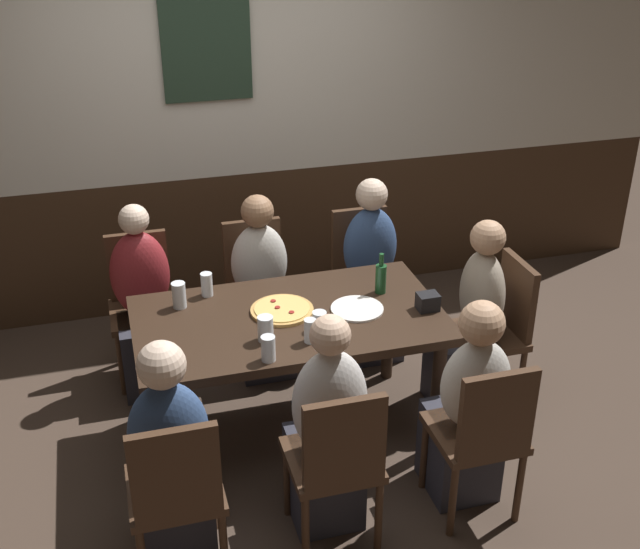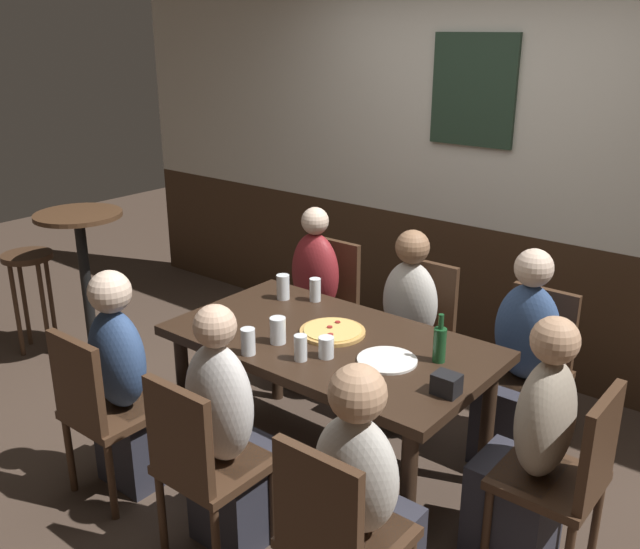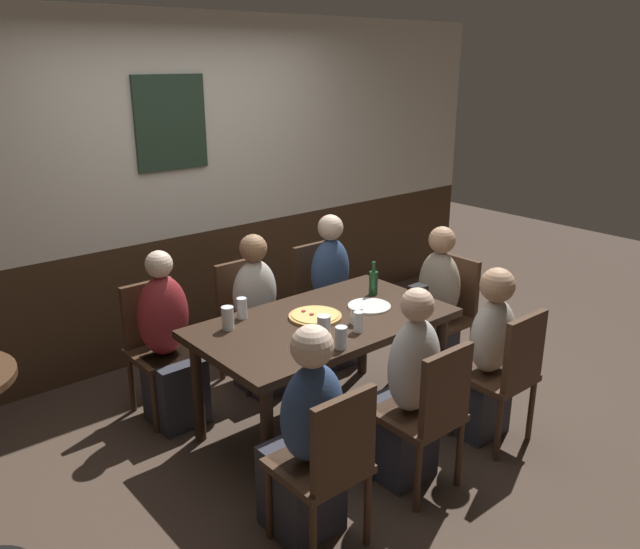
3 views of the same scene
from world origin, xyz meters
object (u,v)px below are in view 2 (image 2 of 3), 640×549
Objects in this scene: chair_left_near at (101,406)px; chair_left_far at (326,300)px; beer_bottle_green at (440,343)px; chair_right_near at (336,534)px; person_left_far at (311,310)px; person_right_near at (362,516)px; beer_glass_tall at (283,288)px; chair_head_east at (568,474)px; person_head_east at (529,462)px; tumbler_short at (315,291)px; person_left_near at (129,395)px; person_right_far at (519,374)px; bar_stool at (30,275)px; chair_mid_near at (201,460)px; pizza at (332,331)px; dining_table at (330,354)px; condiment_caddy at (446,384)px; chair_mid_far at (419,328)px; highball_clear at (326,349)px; tumbler_water at (248,343)px; beer_glass_half at (278,332)px; plate_white_large at (387,360)px; person_mid_near at (230,446)px; pint_glass_amber at (301,349)px; chair_right_far at (532,361)px.

chair_left_near and chair_left_far have the same top height.
chair_left_near is at bearing -141.82° from beer_bottle_green.
person_left_far is (-1.40, 1.56, -0.02)m from chair_right_near.
person_right_near is 7.87× the size of beer_glass_tall.
person_head_east is (-0.16, 0.00, -0.01)m from chair_head_east.
tumbler_short is (-1.07, 1.04, 0.32)m from person_right_near.
person_left_near is at bearing -100.28° from beer_glass_tall.
person_right_far is 3.32m from bar_stool.
person_head_east is (1.75, -0.86, -0.01)m from chair_left_far.
chair_head_east is at bearing 35.38° from chair_mid_near.
person_right_far reaches higher than person_left_far.
person_left_near is at bearing -132.07° from pizza.
beer_glass_tall is at bearing 172.88° from beer_bottle_green.
person_left_near reaches higher than dining_table.
person_left_far reaches higher than condiment_caddy.
condiment_caddy is (0.72, -0.99, 0.29)m from chair_mid_far.
chair_left_far is at bearing 122.43° from tumbler_short.
highball_clear is (-0.59, 0.52, 0.31)m from person_right_near.
person_right_near is at bearing -126.23° from chair_head_east.
chair_mid_far is 8.79× the size of highball_clear.
person_head_east is (1.05, 0.86, -0.01)m from chair_mid_near.
tumbler_water is at bearing -165.03° from chair_head_east.
person_right_far is 0.69m from beer_bottle_green.
dining_table is 1.81× the size of chair_left_near.
beer_glass_half is 0.47× the size of plate_white_large.
chair_left_far is 0.77× the size of person_head_east.
chair_mid_near is 0.76× the size of person_mid_near.
beer_bottle_green is (0.50, 0.39, 0.03)m from pint_glass_amber.
chair_head_east is (1.21, -0.86, 0.00)m from chair_mid_far.
chair_mid_far is 0.77× the size of person_left_near.
person_head_east reaches higher than plate_white_large.
person_head_east is 3.47× the size of pizza.
person_right_near is (1.40, -1.56, -0.02)m from chair_left_far.
condiment_caddy is (1.42, 0.73, 0.29)m from chair_left_near.
chair_head_east reaches higher than bar_stool.
highball_clear is at bearing 32.75° from person_left_near.
chair_right_far is 6.24× the size of beer_glass_tall.
plate_white_large is (0.36, -0.90, 0.25)m from chair_mid_far.
beer_bottle_green is (-0.16, -0.58, 0.34)m from person_right_far.
person_right_far is 11.53× the size of highball_clear.
tumbler_short is (-1.42, 0.34, 0.31)m from person_head_east.
tumbler_water is at bearing -146.13° from beer_bottle_green.
beer_glass_half is at bearing 103.93° from chair_mid_near.
beer_glass_half is (-0.87, -0.90, 0.31)m from person_right_far.
person_left_near is at bearing -15.91° from bar_stool.
person_left_near reaches higher than highball_clear.
person_right_near reaches higher than tumbler_water.
person_left_far is at bearing 132.73° from tumbler_short.
pint_glass_amber reaches higher than highball_clear.
person_right_far reaches higher than beer_glass_tall.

